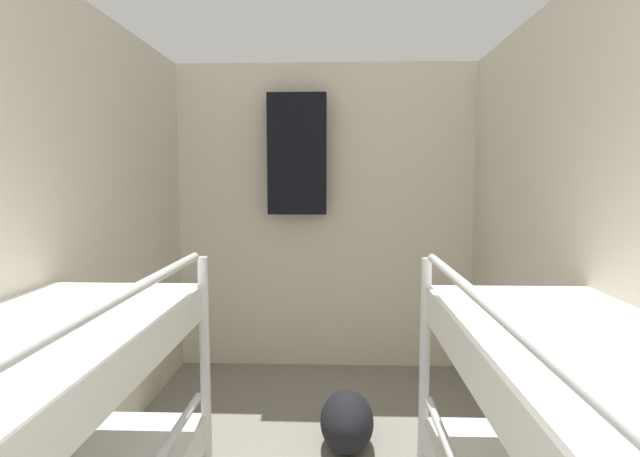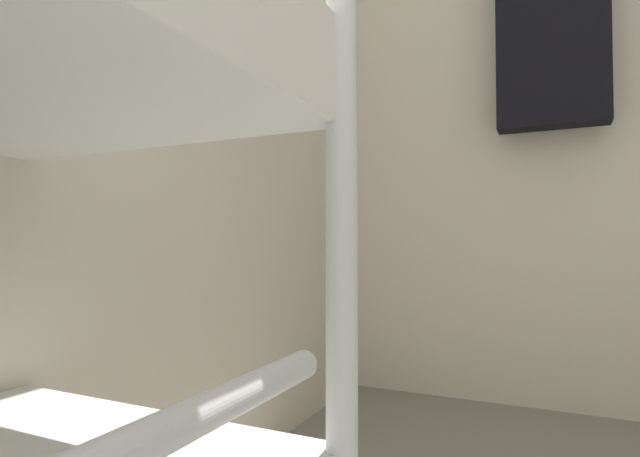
{
  "view_description": "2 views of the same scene",
  "coord_description": "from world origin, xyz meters",
  "views": [
    {
      "loc": [
        0.1,
        0.23,
        1.5
      ],
      "look_at": [
        -0.01,
        3.42,
        1.18
      ],
      "focal_mm": 28.0,
      "sensor_mm": 36.0,
      "label": 1
    },
    {
      "loc": [
        -0.21,
        1.69,
        0.74
      ],
      "look_at": [
        -0.69,
        2.71,
        0.77
      ],
      "focal_mm": 28.0,
      "sensor_mm": 36.0,
      "label": 2
    }
  ],
  "objects": [
    {
      "name": "wall_left",
      "position": [
        -1.18,
        2.06,
        1.19
      ],
      "size": [
        0.06,
        4.25,
        2.38
      ],
      "color": "beige",
      "rests_on": "ground_plane"
    },
    {
      "name": "wall_back",
      "position": [
        0.0,
        4.16,
        1.19
      ],
      "size": [
        2.43,
        0.06,
        2.38
      ],
      "color": "beige",
      "rests_on": "ground_plane"
    },
    {
      "name": "hanging_coat",
      "position": [
        -0.21,
        4.01,
        1.68
      ],
      "size": [
        0.44,
        0.12,
        0.9
      ],
      "color": "black"
    },
    {
      "name": "duffel_bag",
      "position": [
        0.16,
        2.9,
        0.15
      ],
      "size": [
        0.3,
        0.49,
        0.3
      ],
      "color": "black",
      "rests_on": "ground_plane"
    },
    {
      "name": "wall_right",
      "position": [
        1.18,
        2.06,
        1.19
      ],
      "size": [
        0.06,
        4.25,
        2.38
      ],
      "color": "beige",
      "rests_on": "ground_plane"
    }
  ]
}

